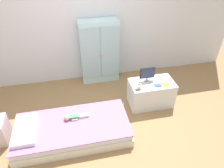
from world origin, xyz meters
TOP-DOWN VIEW (x-y plane):
  - ground_plane at (0.00, 0.00)m, footprint 10.00×10.00m
  - back_wall at (0.00, 1.57)m, footprint 6.40×0.05m
  - bed at (-0.45, -0.07)m, footprint 1.75×0.83m
  - pillow at (-1.13, -0.07)m, footprint 0.32×0.60m
  - doll at (-0.45, 0.05)m, footprint 0.39×0.14m
  - wardrobe at (0.23, 1.39)m, footprint 0.77×0.30m
  - tv_stand at (1.00, 0.41)m, footprint 0.78×0.45m
  - tv_monitor at (0.92, 0.49)m, footprint 0.27×0.10m
  - rocking_horse_toy at (0.70, 0.26)m, footprint 0.10×0.04m
  - book_blue at (1.06, 0.31)m, footprint 0.12×0.08m
  - book_yellow at (1.19, 0.31)m, footprint 0.14×0.09m

SIDE VIEW (x-z plane):
  - ground_plane at x=0.00m, z-range -0.02..0.00m
  - bed at x=-0.45m, z-range 0.00..0.26m
  - tv_stand at x=1.00m, z-range 0.00..0.49m
  - pillow at x=-1.13m, z-range 0.26..0.33m
  - doll at x=-0.45m, z-range 0.25..0.35m
  - book_blue at x=1.06m, z-range 0.49..0.50m
  - book_yellow at x=1.19m, z-range 0.49..0.50m
  - rocking_horse_toy at x=0.70m, z-range 0.48..0.61m
  - tv_monitor at x=0.92m, z-range 0.50..0.77m
  - wardrobe at x=0.23m, z-range 0.00..1.33m
  - back_wall at x=0.00m, z-range 0.00..2.70m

